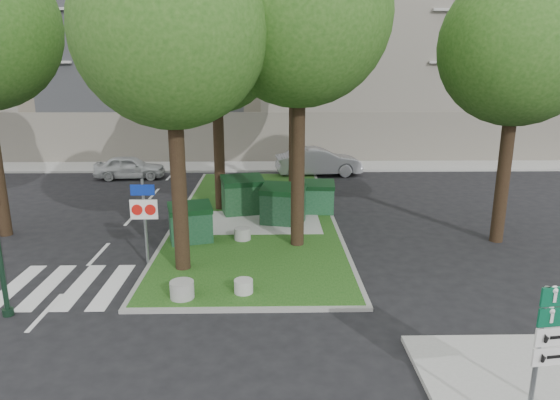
{
  "coord_description": "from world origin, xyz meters",
  "views": [
    {
      "loc": [
        1.11,
        -11.36,
        5.88
      ],
      "look_at": [
        1.4,
        3.21,
        2.0
      ],
      "focal_mm": 32.0,
      "sensor_mm": 36.0,
      "label": 1
    }
  ],
  "objects_px": {
    "dumpster_b": "(243,195)",
    "litter_bin": "(306,192)",
    "dumpster_d": "(317,197)",
    "car_white": "(130,167)",
    "dumpster_a": "(191,223)",
    "bollard_right": "(244,286)",
    "dumpster_c": "(283,205)",
    "traffic_sign_pole": "(144,211)",
    "car_silver": "(319,162)",
    "tree_median_mid": "(218,38)",
    "bollard_mid": "(242,234)",
    "tree_median_far": "(296,10)",
    "tree_street_right": "(522,31)",
    "tree_median_near_left": "(173,11)",
    "bollard_left": "(182,290)"
  },
  "relations": [
    {
      "from": "car_silver",
      "to": "bollard_left",
      "type": "bearing_deg",
      "value": 155.82
    },
    {
      "from": "tree_median_far",
      "to": "dumpster_b",
      "type": "bearing_deg",
      "value": -121.5
    },
    {
      "from": "dumpster_d",
      "to": "bollard_mid",
      "type": "relative_size",
      "value": 2.6
    },
    {
      "from": "tree_median_mid",
      "to": "tree_median_far",
      "type": "distance_m",
      "value": 4.59
    },
    {
      "from": "dumpster_d",
      "to": "car_white",
      "type": "distance_m",
      "value": 11.95
    },
    {
      "from": "tree_median_far",
      "to": "bollard_right",
      "type": "height_order",
      "value": "tree_median_far"
    },
    {
      "from": "dumpster_c",
      "to": "dumpster_d",
      "type": "relative_size",
      "value": 1.25
    },
    {
      "from": "tree_median_near_left",
      "to": "dumpster_b",
      "type": "xyz_separation_m",
      "value": [
        1.39,
        5.73,
        -6.46
      ]
    },
    {
      "from": "bollard_left",
      "to": "dumpster_b",
      "type": "bearing_deg",
      "value": 81.49
    },
    {
      "from": "bollard_mid",
      "to": "dumpster_a",
      "type": "bearing_deg",
      "value": -176.34
    },
    {
      "from": "tree_median_far",
      "to": "traffic_sign_pole",
      "type": "bearing_deg",
      "value": -118.66
    },
    {
      "from": "traffic_sign_pole",
      "to": "car_white",
      "type": "bearing_deg",
      "value": 106.96
    },
    {
      "from": "dumpster_a",
      "to": "bollard_right",
      "type": "relative_size",
      "value": 3.3
    },
    {
      "from": "tree_median_far",
      "to": "dumpster_b",
      "type": "xyz_separation_m",
      "value": [
        -2.31,
        -3.77,
        -7.46
      ]
    },
    {
      "from": "tree_median_mid",
      "to": "bollard_right",
      "type": "bearing_deg",
      "value": -81.1
    },
    {
      "from": "tree_median_mid",
      "to": "bollard_right",
      "type": "xyz_separation_m",
      "value": [
        1.3,
        -8.29,
        -6.68
      ]
    },
    {
      "from": "litter_bin",
      "to": "car_white",
      "type": "relative_size",
      "value": 0.17
    },
    {
      "from": "tree_median_mid",
      "to": "traffic_sign_pole",
      "type": "height_order",
      "value": "tree_median_mid"
    },
    {
      "from": "dumpster_b",
      "to": "car_silver",
      "type": "relative_size",
      "value": 0.4
    },
    {
      "from": "tree_median_near_left",
      "to": "bollard_right",
      "type": "distance_m",
      "value": 7.46
    },
    {
      "from": "tree_median_mid",
      "to": "tree_street_right",
      "type": "relative_size",
      "value": 0.99
    },
    {
      "from": "dumpster_b",
      "to": "dumpster_c",
      "type": "height_order",
      "value": "dumpster_b"
    },
    {
      "from": "tree_median_far",
      "to": "car_white",
      "type": "distance_m",
      "value": 12.21
    },
    {
      "from": "dumpster_d",
      "to": "tree_median_near_left",
      "type": "bearing_deg",
      "value": -123.23
    },
    {
      "from": "dumpster_a",
      "to": "bollard_right",
      "type": "distance_m",
      "value": 4.6
    },
    {
      "from": "tree_median_mid",
      "to": "car_white",
      "type": "relative_size",
      "value": 2.69
    },
    {
      "from": "traffic_sign_pole",
      "to": "dumpster_d",
      "type": "bearing_deg",
      "value": 42.9
    },
    {
      "from": "dumpster_b",
      "to": "bollard_right",
      "type": "relative_size",
      "value": 3.77
    },
    {
      "from": "bollard_right",
      "to": "bollard_mid",
      "type": "xyz_separation_m",
      "value": [
        -0.25,
        4.23,
        0.02
      ]
    },
    {
      "from": "bollard_left",
      "to": "bollard_mid",
      "type": "height_order",
      "value": "bollard_left"
    },
    {
      "from": "tree_median_near_left",
      "to": "car_silver",
      "type": "relative_size",
      "value": 2.22
    },
    {
      "from": "litter_bin",
      "to": "car_silver",
      "type": "height_order",
      "value": "car_silver"
    },
    {
      "from": "tree_street_right",
      "to": "dumpster_d",
      "type": "distance_m",
      "value": 9.31
    },
    {
      "from": "dumpster_a",
      "to": "dumpster_c",
      "type": "height_order",
      "value": "dumpster_c"
    },
    {
      "from": "dumpster_d",
      "to": "litter_bin",
      "type": "bearing_deg",
      "value": 101.66
    },
    {
      "from": "dumpster_c",
      "to": "traffic_sign_pole",
      "type": "xyz_separation_m",
      "value": [
        -4.24,
        -3.88,
        0.9
      ]
    },
    {
      "from": "bollard_right",
      "to": "litter_bin",
      "type": "relative_size",
      "value": 0.78
    },
    {
      "from": "dumpster_d",
      "to": "bollard_right",
      "type": "distance_m",
      "value": 8.01
    },
    {
      "from": "traffic_sign_pole",
      "to": "car_white",
      "type": "distance_m",
      "value": 13.14
    },
    {
      "from": "tree_median_far",
      "to": "dumpster_c",
      "type": "bearing_deg",
      "value": -97.79
    },
    {
      "from": "tree_median_mid",
      "to": "bollard_right",
      "type": "relative_size",
      "value": 20.01
    },
    {
      "from": "tree_median_mid",
      "to": "tree_median_far",
      "type": "height_order",
      "value": "tree_median_far"
    },
    {
      "from": "dumpster_a",
      "to": "dumpster_d",
      "type": "bearing_deg",
      "value": 21.13
    },
    {
      "from": "dumpster_b",
      "to": "litter_bin",
      "type": "distance_m",
      "value": 3.53
    },
    {
      "from": "tree_median_near_left",
      "to": "dumpster_c",
      "type": "xyz_separation_m",
      "value": [
        2.99,
        4.32,
        -6.47
      ]
    },
    {
      "from": "dumpster_d",
      "to": "litter_bin",
      "type": "relative_size",
      "value": 2.32
    },
    {
      "from": "dumpster_a",
      "to": "dumpster_c",
      "type": "relative_size",
      "value": 0.89
    },
    {
      "from": "traffic_sign_pole",
      "to": "car_silver",
      "type": "distance_m",
      "value": 14.67
    },
    {
      "from": "tree_street_right",
      "to": "bollard_mid",
      "type": "bearing_deg",
      "value": -179.62
    },
    {
      "from": "tree_median_mid",
      "to": "bollard_mid",
      "type": "xyz_separation_m",
      "value": [
        1.04,
        -4.06,
        -6.66
      ]
    }
  ]
}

